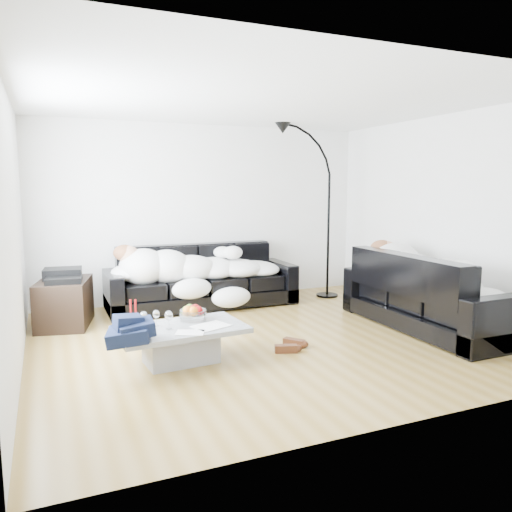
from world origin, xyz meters
name	(u,v)px	position (x,y,z in m)	size (l,w,h in m)	color
ground	(266,338)	(0.00, 0.00, 0.00)	(5.00, 5.00, 0.00)	olive
wall_back	(205,213)	(0.00, 2.25, 1.30)	(5.00, 0.02, 2.60)	silver
wall_left	(13,231)	(-2.50, 0.00, 1.30)	(0.02, 4.50, 2.60)	silver
wall_right	(444,218)	(2.50, 0.00, 1.30)	(0.02, 4.50, 2.60)	silver
ceiling	(267,100)	(0.00, 0.00, 2.60)	(5.00, 5.00, 0.00)	white
sofa_back	(202,277)	(-0.22, 1.75, 0.43)	(2.63, 0.91, 0.86)	black
sofa_right	(429,291)	(1.98, -0.37, 0.46)	(2.25, 0.97, 0.91)	black
sleeper_back	(203,262)	(-0.22, 1.70, 0.64)	(2.23, 0.77, 0.45)	white
sleeper_right	(430,274)	(1.98, -0.37, 0.66)	(1.93, 0.82, 0.47)	white
teal_cushion	(389,261)	(1.92, 0.33, 0.72)	(0.36, 0.30, 0.20)	#0B5039
coffee_table	(181,345)	(-1.08, -0.38, 0.18)	(1.22, 0.71, 0.36)	#939699
fruit_bowl	(193,312)	(-0.90, -0.18, 0.44)	(0.27, 0.27, 0.17)	white
wine_glass_a	(156,318)	(-1.29, -0.26, 0.43)	(0.07, 0.07, 0.16)	white
wine_glass_b	(144,321)	(-1.42, -0.33, 0.44)	(0.07, 0.07, 0.17)	white
wine_glass_c	(169,320)	(-1.20, -0.43, 0.45)	(0.08, 0.08, 0.18)	white
candle_left	(131,312)	(-1.51, -0.13, 0.48)	(0.05, 0.05, 0.25)	maroon
candle_right	(136,312)	(-1.46, -0.14, 0.48)	(0.05, 0.05, 0.25)	maroon
newspaper_a	(211,326)	(-0.81, -0.48, 0.36)	(0.34, 0.26, 0.01)	silver
newspaper_b	(190,332)	(-1.05, -0.61, 0.36)	(0.26, 0.18, 0.01)	silver
navy_jacket	(134,321)	(-1.56, -0.63, 0.53)	(0.38, 0.32, 0.19)	black
shoes	(290,345)	(0.07, -0.45, 0.04)	(0.39, 0.29, 0.09)	#472311
av_cabinet	(65,303)	(-2.06, 1.44, 0.29)	(0.57, 0.83, 0.57)	black
stereo	(63,275)	(-2.06, 1.44, 0.64)	(0.44, 0.34, 0.13)	black
floor_lamp	(328,223)	(1.76, 1.62, 1.15)	(0.84, 0.33, 2.30)	black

